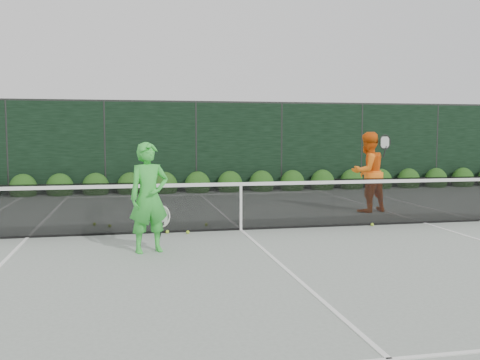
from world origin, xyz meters
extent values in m
plane|color=gray|center=(0.00, 0.00, 0.00)|extent=(80.00, 80.00, 0.00)
cube|color=black|center=(-4.20, 0.00, 0.51)|extent=(4.40, 0.01, 1.02)
cube|color=black|center=(0.00, 0.00, 0.48)|extent=(4.00, 0.01, 0.96)
cube|color=black|center=(4.20, 0.00, 0.51)|extent=(4.40, 0.01, 1.02)
cube|color=white|center=(0.00, 0.00, 0.94)|extent=(12.80, 0.03, 0.07)
cube|color=black|center=(0.00, 0.00, 0.02)|extent=(12.80, 0.02, 0.04)
cube|color=white|center=(0.00, 0.00, 0.46)|extent=(0.05, 0.03, 0.91)
imported|color=green|center=(-1.89, -1.66, 0.91)|extent=(0.76, 0.60, 1.82)
torus|color=white|center=(-1.69, -1.56, 0.58)|extent=(0.30, 0.06, 0.30)
cylinder|color=black|center=(-1.69, -1.56, 0.34)|extent=(0.10, 0.03, 0.30)
imported|color=orange|center=(3.63, 1.87, 1.00)|extent=(1.17, 1.04, 2.00)
torus|color=black|center=(3.98, 1.67, 1.75)|extent=(0.30, 0.03, 0.30)
cylinder|color=black|center=(3.98, 1.67, 1.51)|extent=(0.10, 0.03, 0.30)
cube|color=white|center=(5.49, 0.00, 0.01)|extent=(0.06, 23.77, 0.01)
cube|color=white|center=(-4.12, 0.00, 0.01)|extent=(0.06, 23.77, 0.01)
cube|color=white|center=(4.12, 0.00, 0.01)|extent=(0.06, 23.77, 0.01)
cube|color=white|center=(0.00, 11.88, 0.01)|extent=(11.03, 0.06, 0.01)
cube|color=white|center=(0.00, 6.40, 0.01)|extent=(8.23, 0.06, 0.01)
cube|color=white|center=(0.00, -6.40, 0.01)|extent=(8.23, 0.06, 0.01)
cube|color=white|center=(0.00, 0.00, 0.01)|extent=(0.06, 12.80, 0.01)
cube|color=black|center=(0.00, 7.50, 1.50)|extent=(32.00, 0.06, 3.00)
cube|color=#262826|center=(0.00, 7.50, 3.03)|extent=(32.00, 0.06, 0.06)
cylinder|color=#262826|center=(-6.00, 7.50, 1.50)|extent=(0.08, 0.08, 3.00)
cylinder|color=#262826|center=(-3.00, 7.50, 1.50)|extent=(0.08, 0.08, 3.00)
cylinder|color=#262826|center=(0.00, 7.50, 1.50)|extent=(0.08, 0.08, 3.00)
cylinder|color=#262826|center=(3.00, 7.50, 1.50)|extent=(0.08, 0.08, 3.00)
cylinder|color=#262826|center=(6.00, 7.50, 1.50)|extent=(0.08, 0.08, 3.00)
cylinder|color=#262826|center=(9.00, 7.50, 1.50)|extent=(0.08, 0.08, 3.00)
ellipsoid|color=#133C10|center=(-5.50, 7.15, 0.23)|extent=(0.86, 0.65, 0.94)
ellipsoid|color=#133C10|center=(-4.40, 7.15, 0.23)|extent=(0.86, 0.65, 0.94)
ellipsoid|color=#133C10|center=(-3.30, 7.15, 0.23)|extent=(0.86, 0.65, 0.94)
ellipsoid|color=#133C10|center=(-2.20, 7.15, 0.23)|extent=(0.86, 0.65, 0.94)
ellipsoid|color=#133C10|center=(-1.10, 7.15, 0.23)|extent=(0.86, 0.65, 0.94)
ellipsoid|color=#133C10|center=(0.00, 7.15, 0.23)|extent=(0.86, 0.65, 0.94)
ellipsoid|color=#133C10|center=(1.10, 7.15, 0.23)|extent=(0.86, 0.65, 0.94)
ellipsoid|color=#133C10|center=(2.20, 7.15, 0.23)|extent=(0.86, 0.65, 0.94)
ellipsoid|color=#133C10|center=(3.30, 7.15, 0.23)|extent=(0.86, 0.65, 0.94)
ellipsoid|color=#133C10|center=(4.40, 7.15, 0.23)|extent=(0.86, 0.65, 0.94)
ellipsoid|color=#133C10|center=(5.50, 7.15, 0.23)|extent=(0.86, 0.65, 0.94)
ellipsoid|color=#133C10|center=(6.60, 7.15, 0.23)|extent=(0.86, 0.65, 0.94)
ellipsoid|color=#133C10|center=(7.70, 7.15, 0.23)|extent=(0.86, 0.65, 0.94)
ellipsoid|color=#133C10|center=(8.80, 7.15, 0.23)|extent=(0.86, 0.65, 0.94)
ellipsoid|color=#133C10|center=(9.90, 7.15, 0.23)|extent=(0.86, 0.65, 0.94)
sphere|color=#ACD52F|center=(2.83, -0.11, 0.03)|extent=(0.07, 0.07, 0.07)
sphere|color=#ACD52F|center=(-2.63, 0.86, 0.03)|extent=(0.07, 0.07, 0.07)
sphere|color=#ACD52F|center=(-2.96, 1.15, 0.03)|extent=(0.07, 0.07, 0.07)
sphere|color=#ACD52F|center=(-0.63, 0.60, 0.03)|extent=(0.07, 0.07, 0.07)
sphere|color=#ACD52F|center=(-1.50, -0.07, 0.03)|extent=(0.07, 0.07, 0.07)
sphere|color=#ACD52F|center=(-1.10, -0.19, 0.03)|extent=(0.07, 0.07, 0.07)
camera|label=1|loc=(-2.18, -10.54, 1.97)|focal=40.00mm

